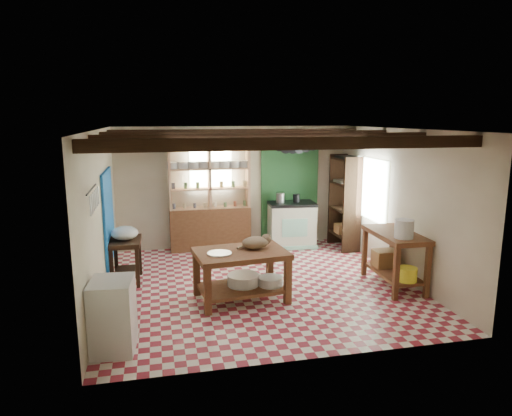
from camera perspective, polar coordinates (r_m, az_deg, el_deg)
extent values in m
cube|color=maroon|center=(7.85, 0.45, -9.59)|extent=(5.00, 5.00, 0.02)
cube|color=#414045|center=(7.33, 0.48, 9.83)|extent=(5.00, 5.00, 0.02)
cube|color=beige|center=(9.90, -2.78, 2.63)|extent=(5.00, 0.04, 2.60)
cube|color=beige|center=(5.15, 6.75, -5.58)|extent=(5.00, 0.04, 2.60)
cube|color=beige|center=(7.35, -18.90, -1.01)|extent=(0.04, 5.00, 2.60)
cube|color=beige|center=(8.39, 17.34, 0.57)|extent=(0.04, 5.00, 2.60)
cube|color=black|center=(7.34, 0.48, 8.89)|extent=(5.00, 3.80, 0.15)
cube|color=blue|center=(8.26, -17.95, -1.05)|extent=(0.04, 1.40, 1.60)
cube|color=#205226|center=(10.16, 4.22, 2.56)|extent=(1.30, 0.04, 2.30)
cube|color=white|center=(9.75, -5.69, 4.83)|extent=(0.90, 0.02, 0.80)
cube|color=white|center=(9.24, 14.21, 2.30)|extent=(0.02, 1.30, 1.20)
cube|color=black|center=(6.08, -19.82, 1.08)|extent=(0.06, 0.90, 0.28)
cube|color=black|center=(9.66, 5.02, 7.64)|extent=(0.86, 0.12, 0.36)
cube|color=tan|center=(9.67, -5.80, 1.18)|extent=(1.70, 0.34, 2.20)
cube|color=black|center=(9.93, 11.01, 0.71)|extent=(0.40, 0.86, 2.00)
cube|color=brown|center=(7.12, -1.88, -8.40)|extent=(1.47, 1.06, 0.78)
cube|color=beige|center=(9.99, 4.44, -2.04)|extent=(1.05, 0.75, 0.98)
cube|color=black|center=(8.16, -15.91, -6.35)|extent=(0.53, 0.75, 0.75)
cube|color=silver|center=(5.89, -17.44, -12.70)|extent=(0.54, 0.63, 0.89)
cube|color=brown|center=(7.99, 16.88, -6.14)|extent=(0.69, 1.31, 0.92)
ellipsoid|color=#8A6E50|center=(7.09, -0.09, -4.36)|extent=(0.49, 0.43, 0.19)
cylinder|color=#B5B7BE|center=(6.86, -4.59, -5.67)|extent=(0.40, 0.40, 0.02)
cylinder|color=silver|center=(7.21, -1.61, -8.96)|extent=(0.55, 0.55, 0.17)
cylinder|color=silver|center=(7.20, 1.83, -9.14)|extent=(0.42, 0.42, 0.13)
cylinder|color=#B5B7BE|center=(9.82, 3.07, 1.27)|extent=(0.19, 0.19, 0.21)
cylinder|color=black|center=(9.90, 5.06, 1.24)|extent=(0.15, 0.15, 0.18)
ellipsoid|color=silver|center=(8.03, -16.10, -3.03)|extent=(0.46, 0.46, 0.23)
cylinder|color=silver|center=(7.51, 18.02, -2.49)|extent=(0.30, 0.30, 0.29)
cube|color=olive|center=(8.26, 15.89, -6.04)|extent=(0.42, 0.34, 0.28)
cylinder|color=yellow|center=(7.64, 18.39, -7.86)|extent=(0.31, 0.31, 0.22)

